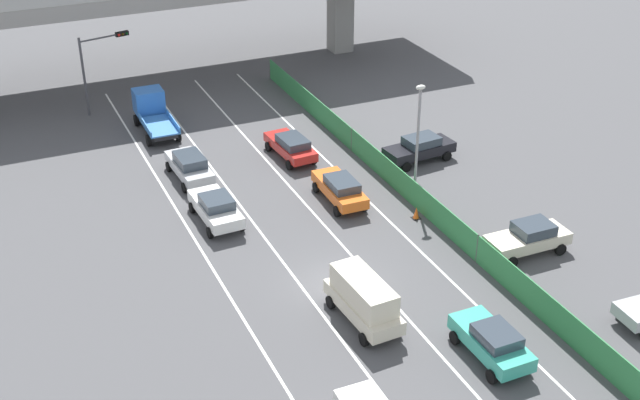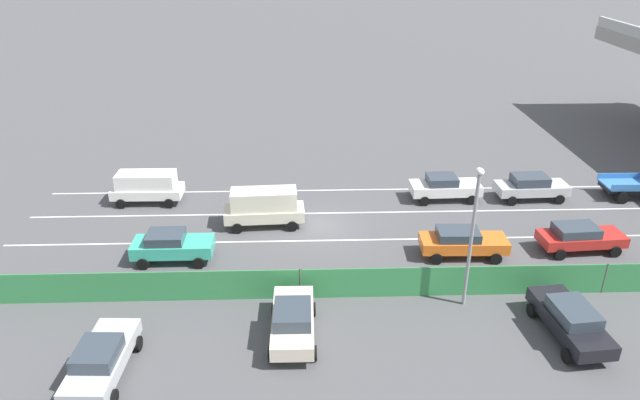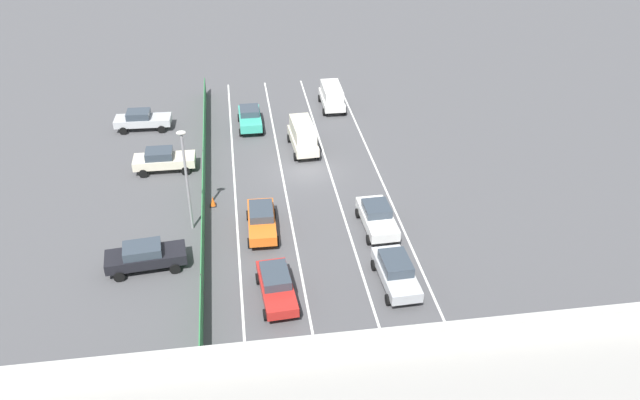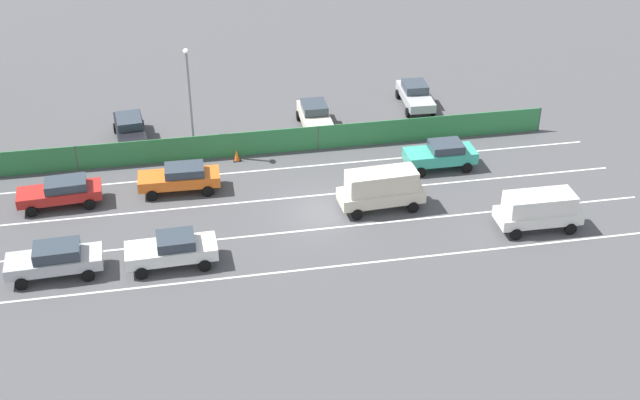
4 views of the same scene
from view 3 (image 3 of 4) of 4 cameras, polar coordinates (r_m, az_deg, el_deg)
ground_plane at (r=49.12m, az=-1.29°, el=2.62°), size 300.00×300.00×0.00m
lane_line_left_edge at (r=44.71m, az=6.50°, el=-0.79°), size 0.14×48.54×0.01m
lane_line_mid_left at (r=44.03m, az=2.01°, el=-1.15°), size 0.14×48.54×0.01m
lane_line_mid_right at (r=43.62m, az=-2.59°, el=-1.51°), size 0.14×48.54×0.01m
lane_line_right_edge at (r=43.51m, az=-7.25°, el=-1.87°), size 0.14×48.54×0.01m
green_fence at (r=43.14m, az=-10.15°, el=-1.19°), size 0.10×44.64×1.61m
car_van_cream at (r=51.45m, az=-1.50°, el=5.67°), size 2.17×4.83×2.31m
car_sedan_silver at (r=37.60m, az=6.63°, el=-6.17°), size 2.13×4.72×1.69m
car_sedan_red at (r=36.54m, az=-3.83°, el=-7.39°), size 2.19×4.72×1.56m
car_taxi_teal at (r=55.64m, az=-6.13°, el=7.17°), size 2.02×4.29×1.67m
car_sedan_white at (r=42.14m, az=4.99°, el=-1.45°), size 2.16×4.63×1.67m
car_taxi_orange at (r=41.89m, az=-5.11°, el=-1.71°), size 2.02×4.71×1.60m
car_van_white at (r=58.98m, az=1.04°, el=9.09°), size 2.08×4.54×2.07m
flatbed_truck_blue at (r=31.29m, az=10.79°, el=-15.29°), size 2.33×5.43×2.52m
parked_wagon_silver at (r=57.04m, az=-15.25°, el=6.80°), size 4.68×2.16×1.64m
parked_sedan_cream at (r=50.02m, az=-13.50°, el=3.46°), size 4.52×2.05×1.71m
parked_sedan_dark at (r=39.88m, az=-15.00°, el=-4.71°), size 4.81×2.35×1.66m
street_lamp at (r=41.13m, az=-11.62°, el=2.50°), size 0.60×0.36×6.98m
traffic_cone at (r=45.20m, az=-9.32°, el=-0.14°), size 0.47×0.47×0.73m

